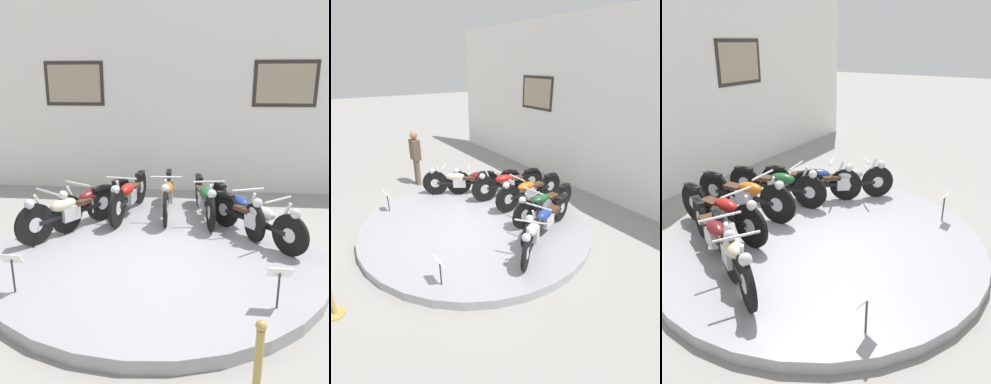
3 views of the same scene
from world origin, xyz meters
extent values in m
plane|color=gray|center=(0.00, 0.00, 0.00)|extent=(60.00, 60.00, 0.00)
cylinder|color=#99999E|center=(0.00, 0.00, 0.08)|extent=(4.93, 4.93, 0.16)
cube|color=#2D2823|center=(2.40, 3.62, 2.51)|extent=(1.40, 0.02, 1.00)
cube|color=tan|center=(2.40, 3.61, 2.51)|extent=(1.24, 0.02, 0.84)
cylinder|color=black|center=(-1.83, -0.17, 0.49)|extent=(0.39, 0.58, 0.65)
cylinder|color=silver|center=(-1.83, -0.17, 0.49)|extent=(0.18, 0.23, 0.23)
cylinder|color=black|center=(-1.11, 0.97, 0.49)|extent=(0.39, 0.58, 0.65)
cylinder|color=silver|center=(-1.11, 0.97, 0.49)|extent=(0.18, 0.23, 0.23)
cube|color=black|center=(-1.47, 0.40, 0.49)|extent=(0.72, 1.09, 0.07)
cube|color=silver|center=(-1.49, 0.36, 0.51)|extent=(0.34, 0.38, 0.24)
ellipsoid|color=beige|center=(-1.55, 0.28, 0.67)|extent=(0.44, 0.52, 0.20)
cube|color=#472D1E|center=(-1.35, 0.58, 0.63)|extent=(0.34, 0.38, 0.07)
cube|color=black|center=(-1.11, 0.97, 0.77)|extent=(0.28, 0.36, 0.06)
cylinder|color=silver|center=(-1.75, -0.05, 0.69)|extent=(0.17, 0.24, 0.54)
cylinder|color=silver|center=(-1.70, 0.04, 0.95)|extent=(0.47, 0.31, 0.03)
sphere|color=silver|center=(-1.86, -0.22, 0.83)|extent=(0.15, 0.15, 0.15)
cylinder|color=black|center=(-1.52, 0.36, 0.48)|extent=(0.33, 0.59, 0.63)
cylinder|color=silver|center=(-1.52, 0.36, 0.48)|extent=(0.16, 0.23, 0.22)
cylinder|color=black|center=(-0.92, 1.57, 0.48)|extent=(0.33, 0.59, 0.63)
cylinder|color=silver|center=(-0.92, 1.57, 0.48)|extent=(0.16, 0.23, 0.22)
cube|color=black|center=(-1.22, 0.96, 0.48)|extent=(0.62, 1.14, 0.07)
cube|color=silver|center=(-1.24, 0.93, 0.50)|extent=(0.32, 0.38, 0.24)
ellipsoid|color=maroon|center=(-1.28, 0.84, 0.66)|extent=(0.41, 0.53, 0.20)
cube|color=#472D1E|center=(-1.12, 1.16, 0.62)|extent=(0.32, 0.38, 0.07)
cube|color=black|center=(-0.92, 1.57, 0.75)|extent=(0.25, 0.37, 0.06)
cylinder|color=silver|center=(-1.46, 0.49, 0.68)|extent=(0.15, 0.24, 0.54)
cylinder|color=silver|center=(-1.41, 0.59, 0.94)|extent=(0.50, 0.27, 0.03)
sphere|color=silver|center=(-1.55, 0.31, 0.82)|extent=(0.15, 0.15, 0.15)
cylinder|color=black|center=(-0.77, 0.69, 0.50)|extent=(0.14, 0.67, 0.67)
cylinder|color=silver|center=(-0.77, 0.69, 0.50)|extent=(0.09, 0.24, 0.24)
cylinder|color=black|center=(-0.60, 2.03, 0.50)|extent=(0.14, 0.67, 0.67)
cylinder|color=silver|center=(-0.60, 2.03, 0.50)|extent=(0.09, 0.24, 0.24)
cube|color=black|center=(-0.69, 1.36, 0.50)|extent=(0.22, 1.24, 0.07)
cube|color=silver|center=(-0.69, 1.32, 0.52)|extent=(0.24, 0.34, 0.24)
ellipsoid|color=red|center=(-0.71, 1.22, 0.68)|extent=(0.28, 0.50, 0.20)
cube|color=#472D1E|center=(-0.66, 1.58, 0.64)|extent=(0.24, 0.34, 0.07)
cube|color=black|center=(-0.60, 2.03, 0.79)|extent=(0.14, 0.37, 0.06)
cylinder|color=silver|center=(-0.76, 0.84, 0.70)|extent=(0.08, 0.25, 0.54)
cylinder|color=silver|center=(-0.74, 0.95, 0.96)|extent=(0.54, 0.10, 0.03)
sphere|color=silver|center=(-0.78, 0.63, 0.84)|extent=(0.15, 0.15, 0.15)
cylinder|color=black|center=(0.04, 0.83, 0.50)|extent=(0.09, 0.68, 0.68)
cylinder|color=silver|center=(0.04, 0.83, 0.50)|extent=(0.08, 0.24, 0.24)
cylinder|color=black|center=(-0.04, 2.18, 0.50)|extent=(0.09, 0.68, 0.68)
cylinder|color=silver|center=(-0.04, 2.18, 0.50)|extent=(0.08, 0.24, 0.24)
cube|color=black|center=(0.00, 1.51, 0.50)|extent=(0.13, 1.24, 0.07)
cube|color=silver|center=(0.00, 1.47, 0.52)|extent=(0.22, 0.33, 0.24)
ellipsoid|color=#D16619|center=(0.01, 1.37, 0.68)|extent=(0.24, 0.49, 0.20)
cube|color=#472D1E|center=(-0.01, 1.73, 0.64)|extent=(0.22, 0.33, 0.07)
cube|color=black|center=(-0.04, 2.18, 0.79)|extent=(0.12, 0.36, 0.06)
cylinder|color=silver|center=(0.03, 0.98, 0.70)|extent=(0.06, 0.25, 0.54)
cylinder|color=silver|center=(0.02, 1.09, 0.96)|extent=(0.54, 0.06, 0.03)
sphere|color=silver|center=(0.04, 0.77, 0.84)|extent=(0.15, 0.15, 0.15)
cylinder|color=black|center=(0.80, 0.70, 0.48)|extent=(0.16, 0.63, 0.63)
cylinder|color=silver|center=(0.80, 0.70, 0.48)|extent=(0.10, 0.23, 0.22)
cylinder|color=black|center=(0.58, 2.03, 0.48)|extent=(0.16, 0.63, 0.63)
cylinder|color=silver|center=(0.58, 2.03, 0.48)|extent=(0.10, 0.23, 0.22)
cube|color=black|center=(0.69, 1.36, 0.48)|extent=(0.27, 1.24, 0.07)
cube|color=silver|center=(0.70, 1.32, 0.50)|extent=(0.25, 0.35, 0.24)
ellipsoid|color=#1E562D|center=(0.71, 1.22, 0.66)|extent=(0.29, 0.51, 0.20)
cube|color=#472D1E|center=(0.65, 1.58, 0.62)|extent=(0.25, 0.35, 0.07)
cube|color=black|center=(0.58, 2.03, 0.74)|extent=(0.16, 0.37, 0.06)
cylinder|color=silver|center=(0.77, 0.84, 0.68)|extent=(0.08, 0.25, 0.54)
cylinder|color=silver|center=(0.76, 0.95, 0.94)|extent=(0.54, 0.12, 0.03)
sphere|color=silver|center=(0.81, 0.64, 0.82)|extent=(0.15, 0.15, 0.15)
cylinder|color=black|center=(1.46, 0.33, 0.46)|extent=(0.27, 0.58, 0.60)
cylinder|color=silver|center=(1.46, 0.33, 0.46)|extent=(0.14, 0.22, 0.21)
cylinder|color=black|center=(0.98, 1.59, 0.46)|extent=(0.27, 0.58, 0.60)
cylinder|color=silver|center=(0.98, 1.59, 0.46)|extent=(0.14, 0.22, 0.21)
cube|color=black|center=(1.22, 0.96, 0.46)|extent=(0.51, 1.18, 0.07)
cube|color=silver|center=(1.24, 0.92, 0.48)|extent=(0.30, 0.37, 0.24)
ellipsoid|color=navy|center=(1.27, 0.83, 0.64)|extent=(0.38, 0.53, 0.20)
cube|color=#472D1E|center=(1.14, 1.17, 0.60)|extent=(0.30, 0.37, 0.07)
cube|color=black|center=(0.98, 1.59, 0.72)|extent=(0.22, 0.37, 0.06)
cylinder|color=silver|center=(1.41, 0.47, 0.66)|extent=(0.13, 0.25, 0.54)
cylinder|color=silver|center=(1.37, 0.57, 0.92)|extent=(0.52, 0.22, 0.03)
sphere|color=silver|center=(1.48, 0.28, 0.80)|extent=(0.15, 0.15, 0.15)
cylinder|color=black|center=(1.91, -0.12, 0.47)|extent=(0.43, 0.50, 0.61)
cylinder|color=silver|center=(1.91, -0.12, 0.47)|extent=(0.19, 0.21, 0.21)
cylinder|color=black|center=(1.04, 0.91, 0.47)|extent=(0.43, 0.50, 0.61)
cylinder|color=silver|center=(1.04, 0.91, 0.47)|extent=(0.19, 0.21, 0.21)
cube|color=black|center=(1.47, 0.40, 0.47)|extent=(0.85, 1.00, 0.07)
cube|color=silver|center=(1.50, 0.37, 0.49)|extent=(0.36, 0.37, 0.24)
ellipsoid|color=#B2B5BA|center=(1.56, 0.29, 0.65)|extent=(0.48, 0.51, 0.20)
cube|color=#472D1E|center=(1.33, 0.57, 0.61)|extent=(0.36, 0.37, 0.07)
cube|color=black|center=(1.04, 0.91, 0.73)|extent=(0.31, 0.34, 0.06)
cylinder|color=silver|center=(1.81, -0.01, 0.67)|extent=(0.20, 0.22, 0.54)
cylinder|color=silver|center=(1.74, 0.08, 0.93)|extent=(0.43, 0.37, 0.03)
sphere|color=silver|center=(1.95, -0.16, 0.81)|extent=(0.15, 0.15, 0.15)
cylinder|color=#333338|center=(-1.51, -1.48, 0.37)|extent=(0.02, 0.02, 0.42)
cube|color=white|center=(-1.51, -1.48, 0.60)|extent=(0.26, 0.11, 0.15)
cylinder|color=#333338|center=(1.51, -1.48, 0.37)|extent=(0.02, 0.02, 0.42)
cube|color=white|center=(1.51, -1.48, 0.60)|extent=(0.26, 0.11, 0.15)
camera|label=1|loc=(0.67, -5.18, 2.55)|focal=35.00mm
camera|label=2|loc=(5.11, -2.81, 3.38)|focal=28.00mm
camera|label=3|loc=(-4.34, -2.69, 2.98)|focal=35.00mm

